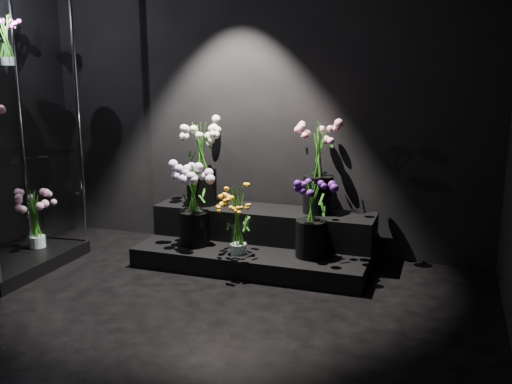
% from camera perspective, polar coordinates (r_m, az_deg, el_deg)
% --- Properties ---
extents(floor, '(4.00, 4.00, 0.00)m').
position_cam_1_polar(floor, '(3.51, -10.57, -14.85)').
color(floor, black).
rests_on(floor, ground).
extents(wall_back, '(4.00, 0.00, 4.00)m').
position_cam_1_polar(wall_back, '(4.95, 0.33, 10.23)').
color(wall_back, black).
rests_on(wall_back, floor).
extents(display_riser, '(1.87, 0.83, 0.42)m').
position_cam_1_polar(display_riser, '(4.78, 0.33, -4.85)').
color(display_riser, black).
rests_on(display_riser, floor).
extents(display_case, '(0.64, 1.06, 2.34)m').
position_cam_1_polar(display_case, '(4.79, -23.87, 6.31)').
color(display_case, black).
rests_on(display_case, floor).
extents(bouquet_orange_bells, '(0.30, 0.30, 0.52)m').
position_cam_1_polar(bouquet_orange_bells, '(4.43, -1.81, -2.83)').
color(bouquet_orange_bells, white).
rests_on(bouquet_orange_bells, display_riser).
extents(bouquet_lilac, '(0.45, 0.45, 0.67)m').
position_cam_1_polar(bouquet_lilac, '(4.65, -6.22, -0.87)').
color(bouquet_lilac, black).
rests_on(bouquet_lilac, display_riser).
extents(bouquet_purple, '(0.43, 0.43, 0.62)m').
position_cam_1_polar(bouquet_purple, '(4.35, 5.57, -2.02)').
color(bouquet_purple, black).
rests_on(bouquet_purple, display_riser).
extents(bouquet_cream_roses, '(0.46, 0.46, 0.72)m').
position_cam_1_polar(bouquet_cream_roses, '(4.92, -5.51, 3.36)').
color(bouquet_cream_roses, black).
rests_on(bouquet_cream_roses, display_riser).
extents(bouquet_pink_roses, '(0.45, 0.45, 0.75)m').
position_cam_1_polar(bouquet_pink_roses, '(4.64, 6.30, 3.03)').
color(bouquet_pink_roses, black).
rests_on(bouquet_pink_roses, display_riser).
extents(bouquet_case_magenta, '(0.29, 0.29, 0.40)m').
position_cam_1_polar(bouquet_case_magenta, '(4.89, -23.76, 13.91)').
color(bouquet_case_magenta, white).
rests_on(bouquet_case_magenta, display_case).
extents(bouquet_case_base_pink, '(0.39, 0.39, 0.48)m').
position_cam_1_polar(bouquet_case_base_pink, '(5.08, -21.21, -2.39)').
color(bouquet_case_base_pink, white).
rests_on(bouquet_case_base_pink, display_case).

